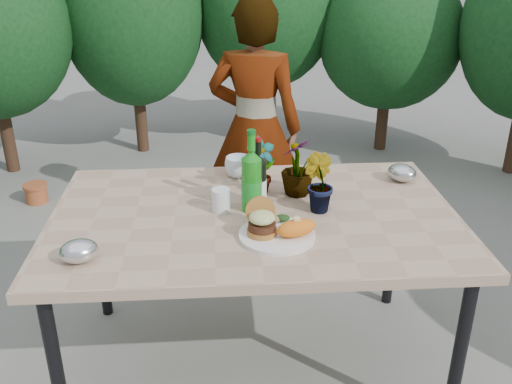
{
  "coord_description": "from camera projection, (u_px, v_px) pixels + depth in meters",
  "views": [
    {
      "loc": [
        -0.13,
        -2.0,
        1.76
      ],
      "look_at": [
        0.0,
        -0.08,
        0.88
      ],
      "focal_mm": 40.0,
      "sensor_mm": 36.0,
      "label": 1
    }
  ],
  "objects": [
    {
      "name": "seedling_right",
      "position": [
        298.0,
        167.0,
        2.37
      ],
      "size": [
        0.19,
        0.19,
        0.25
      ],
      "primitive_type": "imported",
      "rotation": [
        0.0,
        0.0,
        3.95
      ],
      "color": "#256121",
      "rests_on": "patio_table"
    },
    {
      "name": "terracotta_pot",
      "position": [
        36.0,
        193.0,
        4.05
      ],
      "size": [
        0.17,
        0.17,
        0.14
      ],
      "color": "#A9512B",
      "rests_on": "ground"
    },
    {
      "name": "patio_table",
      "position": [
        255.0,
        226.0,
        2.27
      ],
      "size": [
        1.6,
        1.0,
        0.75
      ],
      "color": "tan",
      "rests_on": "ground"
    },
    {
      "name": "sweet_potato",
      "position": [
        297.0,
        228.0,
        2.04
      ],
      "size": [
        0.17,
        0.12,
        0.06
      ],
      "primitive_type": "ellipsoid",
      "rotation": [
        0.0,
        0.0,
        0.35
      ],
      "color": "orange",
      "rests_on": "dinner_plate"
    },
    {
      "name": "seedling_left",
      "position": [
        262.0,
        166.0,
        2.38
      ],
      "size": [
        0.15,
        0.13,
        0.24
      ],
      "primitive_type": "imported",
      "rotation": [
        0.0,
        0.0,
        0.44
      ],
      "color": "#235E20",
      "rests_on": "patio_table"
    },
    {
      "name": "plastic_cup",
      "position": [
        221.0,
        200.0,
        2.25
      ],
      "size": [
        0.07,
        0.07,
        0.09
      ],
      "primitive_type": "cylinder",
      "color": "white",
      "rests_on": "patio_table"
    },
    {
      "name": "foil_packet_right",
      "position": [
        402.0,
        173.0,
        2.53
      ],
      "size": [
        0.17,
        0.17,
        0.08
      ],
      "primitive_type": "ellipsoid",
      "rotation": [
        0.0,
        0.0,
        2.33
      ],
      "color": "#B7B9BE",
      "rests_on": "patio_table"
    },
    {
      "name": "blue_bowl",
      "position": [
        238.0,
        167.0,
        2.57
      ],
      "size": [
        0.13,
        0.13,
        0.09
      ],
      "primitive_type": "imported",
      "rotation": [
        0.0,
        0.0,
        0.11
      ],
      "color": "white",
      "rests_on": "patio_table"
    },
    {
      "name": "foil_packet_left",
      "position": [
        79.0,
        251.0,
        1.91
      ],
      "size": [
        0.16,
        0.14,
        0.08
      ],
      "primitive_type": "ellipsoid",
      "rotation": [
        0.0,
        0.0,
        0.3
      ],
      "color": "silver",
      "rests_on": "patio_table"
    },
    {
      "name": "person",
      "position": [
        255.0,
        128.0,
        3.26
      ],
      "size": [
        0.61,
        0.48,
        1.48
      ],
      "primitive_type": "imported",
      "rotation": [
        0.0,
        0.0,
        2.87
      ],
      "color": "#97654B",
      "rests_on": "ground"
    },
    {
      "name": "dinner_plate",
      "position": [
        277.0,
        235.0,
        2.07
      ],
      "size": [
        0.28,
        0.28,
        0.01
      ],
      "primitive_type": "cylinder",
      "color": "white",
      "rests_on": "patio_table"
    },
    {
      "name": "wine_bottle",
      "position": [
        258.0,
        181.0,
        2.28
      ],
      "size": [
        0.07,
        0.07,
        0.29
      ],
      "rotation": [
        0.0,
        0.0,
        0.21
      ],
      "color": "black",
      "rests_on": "patio_table"
    },
    {
      "name": "shrub_hedge",
      "position": [
        243.0,
        54.0,
        3.48
      ],
      "size": [
        6.91,
        5.01,
        1.9
      ],
      "color": "#382316",
      "rests_on": "ground"
    },
    {
      "name": "grilled_veg",
      "position": [
        279.0,
        219.0,
        2.15
      ],
      "size": [
        0.08,
        0.05,
        0.03
      ],
      "color": "olive",
      "rests_on": "dinner_plate"
    },
    {
      "name": "ground",
      "position": [
        255.0,
        362.0,
        2.56
      ],
      "size": [
        80.0,
        80.0,
        0.0
      ],
      "primitive_type": "plane",
      "color": "slate",
      "rests_on": "ground"
    },
    {
      "name": "sparkling_water",
      "position": [
        252.0,
        182.0,
        2.23
      ],
      "size": [
        0.08,
        0.08,
        0.33
      ],
      "rotation": [
        0.0,
        0.0,
        -0.26
      ],
      "color": "#177F17",
      "rests_on": "patio_table"
    },
    {
      "name": "seedling_mid",
      "position": [
        318.0,
        183.0,
        2.23
      ],
      "size": [
        0.16,
        0.16,
        0.23
      ],
      "primitive_type": "imported",
      "rotation": [
        0.0,
        0.0,
        2.19
      ],
      "color": "#235B1F",
      "rests_on": "patio_table"
    },
    {
      "name": "burger_stack",
      "position": [
        262.0,
        220.0,
        2.06
      ],
      "size": [
        0.11,
        0.16,
        0.11
      ],
      "color": "#B7722D",
      "rests_on": "dinner_plate"
    }
  ]
}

